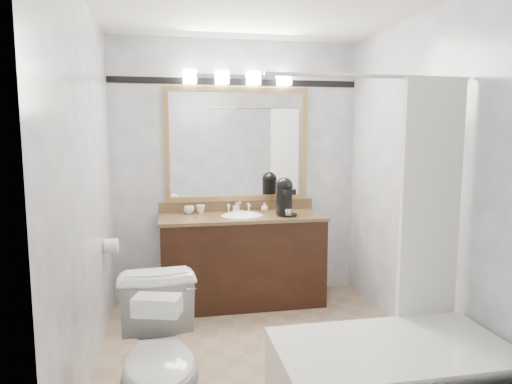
{
  "coord_description": "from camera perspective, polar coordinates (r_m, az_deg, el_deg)",
  "views": [
    {
      "loc": [
        -0.67,
        -3.13,
        1.62
      ],
      "look_at": [
        0.0,
        0.35,
        1.16
      ],
      "focal_mm": 32.0,
      "sensor_mm": 36.0,
      "label": 1
    }
  ],
  "objects": [
    {
      "name": "room",
      "position": [
        3.22,
        1.12,
        0.88
      ],
      "size": [
        2.42,
        2.62,
        2.52
      ],
      "color": "#9D836B",
      "rests_on": "ground"
    },
    {
      "name": "vanity",
      "position": [
        4.36,
        -1.75,
        -8.22
      ],
      "size": [
        1.53,
        0.58,
        0.97
      ],
      "color": "black",
      "rests_on": "ground"
    },
    {
      "name": "mirror",
      "position": [
        4.46,
        -2.36,
        5.91
      ],
      "size": [
        1.4,
        0.04,
        1.1
      ],
      "color": "#AD864E",
      "rests_on": "room"
    },
    {
      "name": "vanity_light_bar",
      "position": [
        4.44,
        -2.29,
        14.1
      ],
      "size": [
        1.02,
        0.14,
        0.12
      ],
      "color": "silver",
      "rests_on": "room"
    },
    {
      "name": "accent_stripe",
      "position": [
        4.5,
        -2.42,
        13.58
      ],
      "size": [
        2.4,
        0.01,
        0.06
      ],
      "primitive_type": "cube",
      "color": "black",
      "rests_on": "room"
    },
    {
      "name": "bathtub",
      "position": [
        2.87,
        16.82,
        -20.63
      ],
      "size": [
        1.3,
        0.75,
        1.96
      ],
      "color": "white",
      "rests_on": "ground"
    },
    {
      "name": "tp_roll",
      "position": [
        3.93,
        -17.65,
        -6.43
      ],
      "size": [
        0.11,
        0.12,
        0.12
      ],
      "primitive_type": "cylinder",
      "rotation": [
        0.0,
        1.57,
        0.0
      ],
      "color": "white",
      "rests_on": "room"
    },
    {
      "name": "toilet",
      "position": [
        2.64,
        -11.82,
        -20.06
      ],
      "size": [
        0.49,
        0.81,
        0.81
      ],
      "primitive_type": "imported",
      "rotation": [
        0.0,
        0.0,
        0.06
      ],
      "color": "white",
      "rests_on": "ground"
    },
    {
      "name": "tissue_box",
      "position": [
        2.15,
        -12.25,
        -13.68
      ],
      "size": [
        0.23,
        0.17,
        0.08
      ],
      "primitive_type": "cube",
      "rotation": [
        0.0,
        0.0,
        -0.3
      ],
      "color": "white",
      "rests_on": "toilet"
    },
    {
      "name": "coffee_maker",
      "position": [
        4.26,
        3.6,
        -0.48
      ],
      "size": [
        0.19,
        0.23,
        0.35
      ],
      "rotation": [
        0.0,
        0.0,
        0.25
      ],
      "color": "black",
      "rests_on": "vanity"
    },
    {
      "name": "cup_left",
      "position": [
        4.39,
        -8.36,
        -2.22
      ],
      "size": [
        0.12,
        0.12,
        0.08
      ],
      "primitive_type": "imported",
      "rotation": [
        0.0,
        0.0,
        -0.34
      ],
      "color": "white",
      "rests_on": "vanity"
    },
    {
      "name": "cup_right",
      "position": [
        4.4,
        -6.94,
        -2.14
      ],
      "size": [
        0.11,
        0.11,
        0.08
      ],
      "primitive_type": "imported",
      "rotation": [
        0.0,
        0.0,
        0.34
      ],
      "color": "white",
      "rests_on": "vanity"
    },
    {
      "name": "soap_bottle_a",
      "position": [
        4.42,
        -2.52,
        -1.91
      ],
      "size": [
        0.06,
        0.06,
        0.1
      ],
      "primitive_type": "imported",
      "rotation": [
        0.0,
        0.0,
        0.4
      ],
      "color": "white",
      "rests_on": "vanity"
    },
    {
      "name": "soap_bottle_b",
      "position": [
        4.46,
        1.07,
        -1.91
      ],
      "size": [
        0.08,
        0.08,
        0.09
      ],
      "primitive_type": "imported",
      "rotation": [
        0.0,
        0.0,
        -0.09
      ],
      "color": "white",
      "rests_on": "vanity"
    },
    {
      "name": "soap_bar",
      "position": [
        4.38,
        -2.25,
        -2.5
      ],
      "size": [
        0.09,
        0.07,
        0.03
      ],
      "primitive_type": "cube",
      "rotation": [
        0.0,
        0.0,
        -0.19
      ],
      "color": "beige",
      "rests_on": "vanity"
    }
  ]
}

